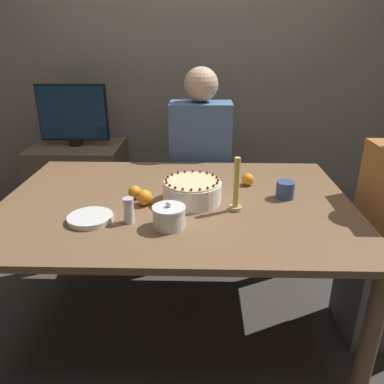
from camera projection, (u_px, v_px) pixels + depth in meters
name	position (u px, v px, depth m)	size (l,w,h in m)	color
ground_plane	(178.00, 319.00, 2.08)	(12.00, 12.00, 0.00)	#3D3833
wall_behind	(187.00, 57.00, 2.87)	(8.00, 0.05, 2.60)	slate
dining_table	(176.00, 216.00, 1.83)	(1.67, 1.15, 0.72)	brown
cake	(192.00, 191.00, 1.76)	(0.28, 0.28, 0.12)	white
sugar_bowl	(169.00, 217.00, 1.53)	(0.14, 0.14, 0.11)	silver
sugar_shaker	(129.00, 210.00, 1.56)	(0.05, 0.05, 0.11)	white
plate_stack	(90.00, 218.00, 1.59)	(0.19, 0.19, 0.02)	silver
candle	(236.00, 190.00, 1.66)	(0.06, 0.06, 0.25)	tan
cup	(285.00, 190.00, 1.81)	(0.09, 0.09, 0.08)	#384C7F
orange_fruit_0	(248.00, 179.00, 1.96)	(0.07, 0.07, 0.07)	orange
orange_fruit_1	(135.00, 192.00, 1.80)	(0.06, 0.06, 0.06)	orange
orange_fruit_2	(144.00, 197.00, 1.73)	(0.07, 0.07, 0.07)	orange
person_man_blue_shirt	(200.00, 176.00, 2.57)	(0.40, 0.34, 1.28)	#595960
side_cabinet	(82.00, 187.00, 2.97)	(0.67, 0.52, 0.68)	brown
tv_monitor	(73.00, 114.00, 2.75)	(0.52, 0.10, 0.45)	black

